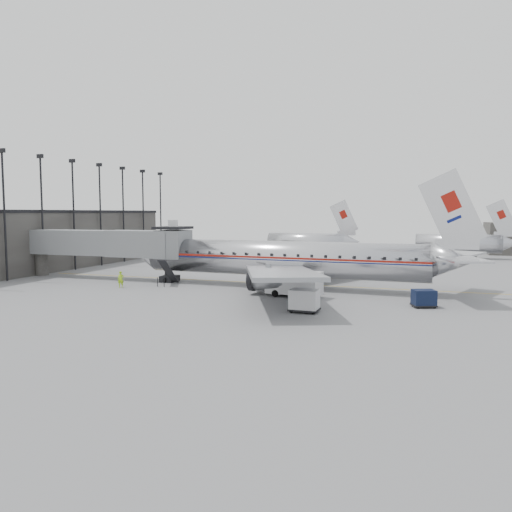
# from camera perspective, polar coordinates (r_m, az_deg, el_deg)

# --- Properties ---
(ground) EXTENTS (160.00, 160.00, 0.00)m
(ground) POSITION_cam_1_polar(r_m,az_deg,el_deg) (51.38, -2.59, -3.91)
(ground) COLOR slate
(ground) RESTS_ON ground
(terminal) EXTENTS (12.00, 46.00, 8.00)m
(terminal) POSITION_cam_1_polar(r_m,az_deg,el_deg) (77.76, -23.77, 1.66)
(terminal) COLOR #393634
(terminal) RESTS_ON ground
(apron_line) EXTENTS (60.00, 0.15, 0.01)m
(apron_line) POSITION_cam_1_polar(r_m,az_deg,el_deg) (56.05, 2.50, -3.16)
(apron_line) COLOR gold
(apron_line) RESTS_ON ground
(jet_bridge) EXTENTS (21.00, 6.20, 7.10)m
(jet_bridge) POSITION_cam_1_polar(r_m,az_deg,el_deg) (61.99, -15.85, 1.32)
(jet_bridge) COLOR slate
(jet_bridge) RESTS_ON ground
(floodlight_masts) EXTENTS (0.90, 42.25, 15.25)m
(floodlight_masts) POSITION_cam_1_polar(r_m,az_deg,el_deg) (75.79, -18.71, 5.04)
(floodlight_masts) COLOR black
(floodlight_masts) RESTS_ON ground
(distant_aircraft_near) EXTENTS (16.39, 3.20, 10.26)m
(distant_aircraft_near) POSITION_cam_1_polar(r_m,az_deg,el_deg) (91.71, 5.90, 1.71)
(distant_aircraft_near) COLOR silver
(distant_aircraft_near) RESTS_ON ground
(distant_aircraft_mid) EXTENTS (16.39, 3.20, 10.26)m
(distant_aircraft_mid) POSITION_cam_1_polar(r_m,az_deg,el_deg) (93.63, 22.18, 1.43)
(distant_aircraft_mid) COLOR silver
(distant_aircraft_mid) RESTS_ON ground
(airliner) EXTENTS (38.31, 35.45, 12.11)m
(airliner) POSITION_cam_1_polar(r_m,az_deg,el_deg) (52.87, 3.66, -0.34)
(airliner) COLOR silver
(airliner) RESTS_ON ground
(service_van) EXTENTS (5.50, 2.98, 2.45)m
(service_van) POSITION_cam_1_polar(r_m,az_deg,el_deg) (47.21, 4.44, -3.14)
(service_van) COLOR silver
(service_van) RESTS_ON ground
(baggage_cart_navy) EXTENTS (2.28, 2.02, 1.49)m
(baggage_cart_navy) POSITION_cam_1_polar(r_m,az_deg,el_deg) (44.30, 18.63, -4.57)
(baggage_cart_navy) COLOR black
(baggage_cart_navy) RESTS_ON ground
(baggage_cart_white) EXTENTS (2.37, 1.84, 1.82)m
(baggage_cart_white) POSITION_cam_1_polar(r_m,az_deg,el_deg) (40.17, 5.54, -5.04)
(baggage_cart_white) COLOR silver
(baggage_cart_white) RESTS_ON ground
(ramp_worker) EXTENTS (0.74, 0.60, 1.75)m
(ramp_worker) POSITION_cam_1_polar(r_m,az_deg,el_deg) (54.89, -15.20, -2.59)
(ramp_worker) COLOR #98CF18
(ramp_worker) RESTS_ON ground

